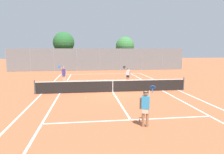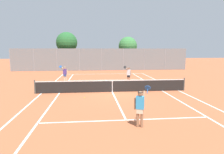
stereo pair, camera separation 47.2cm
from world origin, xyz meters
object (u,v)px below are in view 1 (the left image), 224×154
object	(u,v)px
loose_tennis_ball_0	(154,88)
tree_behind_right	(124,47)
tennis_net	(113,86)
tree_behind_left	(64,43)
player_far_right	(128,74)
loose_tennis_ball_2	(86,98)
player_far_left	(64,73)
player_near_side	(146,106)

from	to	relation	value
loose_tennis_ball_0	tree_behind_right	distance (m)	18.01
tennis_net	tree_behind_right	bearing A→B (deg)	76.43
tree_behind_left	tree_behind_right	xyz separation A→B (m)	(10.16, -0.19, -0.57)
player_far_right	tree_behind_left	xyz separation A→B (m)	(-7.73, 14.83, 3.47)
player_far_right	loose_tennis_ball_2	xyz separation A→B (m)	(-4.18, -5.70, -0.89)
player_far_left	loose_tennis_ball_2	size ratio (longest dim) A/B	26.88
tennis_net	tree_behind_right	xyz separation A→B (m)	(4.48, 18.56, 3.31)
tennis_net	loose_tennis_ball_0	distance (m)	3.91
player_far_left	tree_behind_right	xyz separation A→B (m)	(8.84, 13.30, 2.90)
tennis_net	player_near_side	size ratio (longest dim) A/B	6.76
player_far_right	player_far_left	bearing A→B (deg)	168.18
tree_behind_left	loose_tennis_ball_0	bearing A→B (deg)	-62.05
tree_behind_left	tree_behind_right	world-z (taller)	tree_behind_left
tennis_net	tree_behind_right	size ratio (longest dim) A/B	2.18
player_far_left	tree_behind_left	world-z (taller)	tree_behind_left
tennis_net	loose_tennis_ball_2	size ratio (longest dim) A/B	181.82
player_near_side	tree_behind_right	xyz separation A→B (m)	(4.03, 25.86, 2.90)
tennis_net	player_far_right	xyz separation A→B (m)	(2.05, 3.93, 0.42)
loose_tennis_ball_0	tree_behind_right	world-z (taller)	tree_behind_right
tree_behind_right	player_far_right	bearing A→B (deg)	-99.43
tennis_net	tree_behind_left	xyz separation A→B (m)	(-5.68, 18.75, 3.89)
player_near_side	player_far_right	xyz separation A→B (m)	(1.59, 11.22, 0.00)
player_far_right	tree_behind_left	size ratio (longest dim) A/B	0.28
tree_behind_right	loose_tennis_ball_0	bearing A→B (deg)	-92.35
player_far_right	loose_tennis_ball_2	world-z (taller)	player_far_right
tree_behind_right	player_near_side	bearing A→B (deg)	-98.85
player_near_side	player_far_left	world-z (taller)	same
player_far_left	loose_tennis_ball_2	distance (m)	7.44
loose_tennis_ball_2	tree_behind_left	bearing A→B (deg)	99.82
player_far_left	loose_tennis_ball_0	size ratio (longest dim) A/B	26.88
loose_tennis_ball_2	tree_behind_left	size ratio (longest dim) A/B	0.01
tennis_net	player_far_left	world-z (taller)	player_far_left
player_near_side	tree_behind_right	distance (m)	26.33
player_far_right	tree_behind_right	bearing A→B (deg)	80.57
player_far_right	tree_behind_left	bearing A→B (deg)	117.53
player_far_right	player_near_side	bearing A→B (deg)	-98.09
loose_tennis_ball_2	tree_behind_right	xyz separation A→B (m)	(6.61, 20.33, 3.79)
player_near_side	tree_behind_left	world-z (taller)	tree_behind_left
player_far_left	loose_tennis_ball_0	bearing A→B (deg)	-27.90
player_near_side	tree_behind_left	size ratio (longest dim) A/B	0.28
tree_behind_left	tennis_net	bearing A→B (deg)	-73.15
player_near_side	player_far_left	bearing A→B (deg)	110.96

